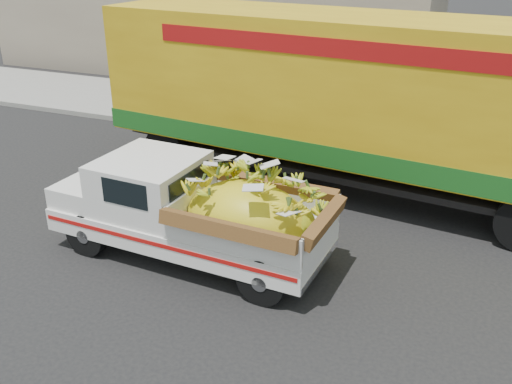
% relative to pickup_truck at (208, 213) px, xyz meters
% --- Properties ---
extents(ground, '(100.00, 100.00, 0.00)m').
position_rel_pickup_truck_xyz_m(ground, '(1.00, 0.54, -0.93)').
color(ground, black).
rests_on(ground, ground).
extents(curb, '(60.00, 0.25, 0.15)m').
position_rel_pickup_truck_xyz_m(curb, '(1.00, 6.33, -0.85)').
color(curb, gray).
rests_on(curb, ground).
extents(sidewalk, '(60.00, 4.00, 0.14)m').
position_rel_pickup_truck_xyz_m(sidewalk, '(1.00, 8.43, -0.86)').
color(sidewalk, gray).
rests_on(sidewalk, ground).
extents(building_left, '(18.00, 6.00, 5.00)m').
position_rel_pickup_truck_xyz_m(building_left, '(-7.00, 14.33, 1.57)').
color(building_left, gray).
rests_on(building_left, ground).
extents(pickup_truck, '(5.00, 2.04, 1.72)m').
position_rel_pickup_truck_xyz_m(pickup_truck, '(0.00, 0.00, 0.00)').
color(pickup_truck, black).
rests_on(pickup_truck, ground).
extents(semi_trailer, '(12.04, 3.82, 3.80)m').
position_rel_pickup_truck_xyz_m(semi_trailer, '(1.76, 3.87, 1.20)').
color(semi_trailer, black).
rests_on(semi_trailer, ground).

